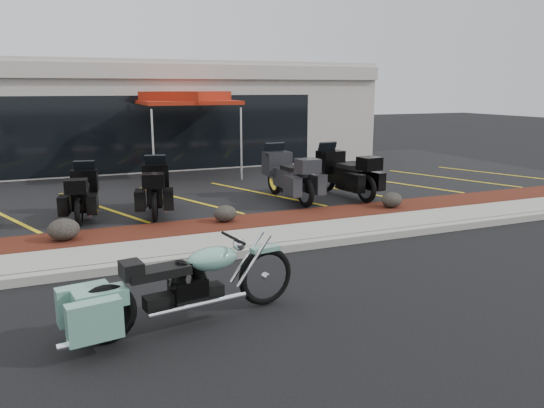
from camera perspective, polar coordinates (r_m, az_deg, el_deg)
name	(u,v)px	position (r m, az deg, el deg)	size (l,w,h in m)	color
ground	(265,271)	(9.11, -0.78, -7.21)	(90.00, 90.00, 0.00)	black
curb	(247,252)	(9.88, -2.73, -5.17)	(24.00, 0.25, 0.15)	gray
sidewalk	(235,242)	(10.51, -4.04, -4.10)	(24.00, 1.20, 0.15)	gray
mulch_bed	(217,227)	(11.61, -5.94, -2.51)	(24.00, 1.20, 0.16)	#3C100D
upper_lot	(166,186)	(16.74, -11.31, 1.91)	(26.00, 9.60, 0.15)	black
dealership_building	(133,114)	(22.68, -14.74, 9.35)	(18.00, 8.16, 4.00)	#A59E95
boulder_left	(64,229)	(11.02, -21.51, -2.57)	(0.60, 0.50, 0.43)	black
boulder_mid	(225,213)	(11.73, -5.06, -1.02)	(0.51, 0.43, 0.36)	black
boulder_right	(392,200)	(13.41, 12.76, 0.44)	(0.53, 0.44, 0.38)	black
hero_cruiser	(265,268)	(7.56, -0.73, -6.89)	(3.18, 0.81, 1.12)	#6EAB96
touring_black_front	(86,186)	(13.45, -19.40, 1.87)	(2.10, 0.80, 1.22)	black
touring_black_mid	(156,181)	(13.49, -12.35, 2.48)	(2.23, 0.85, 1.30)	black
touring_grey	(275,169)	(14.64, 0.29, 3.83)	(2.49, 0.95, 1.45)	#2A2A2E
touring_black_rear	(327,167)	(15.16, 5.97, 4.01)	(2.44, 0.93, 1.42)	black
traffic_cone	(161,178)	(16.38, -11.81, 2.70)	(0.36, 0.36, 0.44)	red
popup_canopy	(186,99)	(17.89, -9.21, 11.05)	(3.87, 3.87, 2.79)	silver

